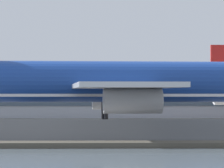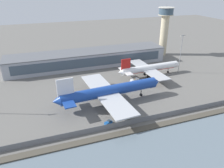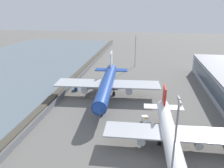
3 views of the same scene
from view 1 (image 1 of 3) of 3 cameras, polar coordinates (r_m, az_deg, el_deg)
The scene contains 6 objects.
ground_plane at distance 80.36m, azimuth 0.32°, elevation -4.32°, with size 500.00×500.00×0.00m, color #66635E.
shoreline_seawall at distance 59.90m, azimuth 0.90°, elevation -5.28°, with size 320.00×3.00×0.50m.
perimeter_fence at distance 64.32m, azimuth 0.74°, elevation -4.14°, with size 280.00×0.10×2.36m.
cargo_jet_blue at distance 83.57m, azimuth 1.12°, elevation 0.05°, with size 53.87×46.12×16.18m.
baggage_tug at distance 67.35m, azimuth -3.36°, elevation -4.31°, with size 3.56×2.60×1.80m.
terminal_building at distance 137.58m, azimuth 1.50°, elevation -0.71°, with size 107.15×19.04×10.29m.
Camera 1 is at (-2.37, -80.17, 4.91)m, focal length 105.00 mm.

